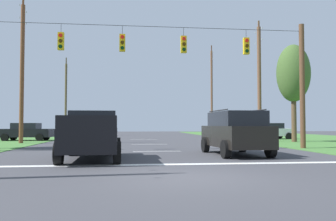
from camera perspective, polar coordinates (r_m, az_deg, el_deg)
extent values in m
plane|color=#3D3D42|center=(9.50, 2.80, -10.74)|extent=(120.00, 120.00, 0.00)
cube|color=white|center=(12.44, 0.54, -8.71)|extent=(14.83, 0.45, 0.01)
cube|color=white|center=(18.39, -1.78, -6.62)|extent=(2.50, 0.15, 0.01)
cube|color=white|center=(24.85, -3.03, -5.48)|extent=(2.50, 0.15, 0.01)
cube|color=white|center=(33.08, -3.91, -4.68)|extent=(2.50, 0.15, 0.01)
cylinder|color=brown|center=(21.93, 20.93, 3.72)|extent=(0.30, 0.30, 7.26)
cylinder|color=black|center=(20.15, -2.51, 13.44)|extent=(17.46, 0.02, 0.02)
cylinder|color=black|center=(20.36, -16.94, 12.66)|extent=(0.02, 0.02, 0.49)
cube|color=yellow|center=(20.19, -16.96, 10.68)|extent=(0.32, 0.24, 0.95)
cylinder|color=red|center=(20.12, -17.03, 11.59)|extent=(0.20, 0.04, 0.20)
cylinder|color=#352203|center=(20.05, -17.04, 10.76)|extent=(0.20, 0.04, 0.20)
cylinder|color=black|center=(19.99, -17.05, 9.92)|extent=(0.20, 0.04, 0.20)
cylinder|color=black|center=(20.04, -7.40, 12.82)|extent=(0.02, 0.02, 0.49)
cube|color=yellow|center=(19.87, -7.41, 10.82)|extent=(0.32, 0.24, 0.95)
cylinder|color=red|center=(19.80, -7.41, 11.74)|extent=(0.20, 0.04, 0.20)
cylinder|color=#352203|center=(19.73, -7.42, 10.89)|extent=(0.20, 0.04, 0.20)
cylinder|color=black|center=(19.66, -7.42, 10.04)|extent=(0.20, 0.04, 0.20)
cylinder|color=black|center=(20.28, 2.54, 12.62)|extent=(0.02, 0.02, 0.49)
cube|color=yellow|center=(20.10, 2.55, 10.64)|extent=(0.32, 0.24, 0.95)
cylinder|color=red|center=(20.04, 2.61, 11.55)|extent=(0.20, 0.04, 0.20)
cylinder|color=#352203|center=(19.97, 2.61, 10.72)|extent=(0.20, 0.04, 0.20)
cylinder|color=black|center=(19.90, 2.61, 9.88)|extent=(0.20, 0.04, 0.20)
cylinder|color=black|center=(21.14, 12.54, 12.05)|extent=(0.02, 0.02, 0.49)
cube|color=yellow|center=(20.97, 12.55, 10.15)|extent=(0.32, 0.24, 0.95)
cylinder|color=red|center=(20.91, 12.68, 11.02)|extent=(0.20, 0.04, 0.20)
cylinder|color=#352203|center=(20.84, 12.68, 10.22)|extent=(0.20, 0.04, 0.20)
cylinder|color=black|center=(20.78, 12.69, 9.41)|extent=(0.20, 0.04, 0.20)
cube|color=black|center=(14.47, -12.20, -4.49)|extent=(2.15, 5.45, 0.85)
cube|color=black|center=(15.11, -12.00, -1.46)|extent=(1.90, 1.95, 0.70)
cube|color=black|center=(13.22, -16.67, -1.85)|extent=(0.16, 2.38, 0.45)
cube|color=black|center=(13.07, -8.48, -1.92)|extent=(0.16, 2.38, 0.45)
cube|color=black|center=(11.82, -13.09, -1.85)|extent=(1.96, 0.15, 0.45)
cylinder|color=black|center=(16.41, -15.25, -5.68)|extent=(0.30, 0.81, 0.80)
cylinder|color=black|center=(16.29, -8.22, -5.76)|extent=(0.30, 0.81, 0.80)
cylinder|color=black|center=(12.79, -17.31, -6.65)|extent=(0.30, 0.81, 0.80)
cylinder|color=black|center=(12.62, -8.25, -6.79)|extent=(0.30, 0.81, 0.80)
cube|color=black|center=(16.54, 10.78, -4.12)|extent=(2.14, 4.87, 0.95)
cube|color=black|center=(16.39, 10.94, -1.34)|extent=(1.92, 3.27, 0.65)
cylinder|color=black|center=(16.14, 8.09, -0.01)|extent=(0.16, 2.72, 0.05)
cylinder|color=black|center=(16.71, 13.67, -0.04)|extent=(0.16, 2.72, 0.05)
cylinder|color=black|center=(17.83, 6.06, -5.53)|extent=(0.29, 0.77, 0.76)
cylinder|color=black|center=(18.43, 11.96, -5.39)|extent=(0.29, 0.77, 0.76)
cylinder|color=black|center=(14.71, 9.34, -6.21)|extent=(0.29, 0.77, 0.76)
cylinder|color=black|center=(15.42, 16.28, -5.97)|extent=(0.29, 0.77, 0.76)
cube|color=silver|center=(34.50, 16.19, -3.39)|extent=(4.40, 2.06, 0.70)
cube|color=black|center=(34.49, 16.18, -2.39)|extent=(2.20, 1.75, 0.50)
cylinder|color=black|center=(35.95, 17.59, -3.88)|extent=(0.65, 0.26, 0.64)
cylinder|color=black|center=(34.37, 18.99, -3.94)|extent=(0.65, 0.26, 0.64)
cylinder|color=black|center=(34.73, 13.43, -3.99)|extent=(0.65, 0.26, 0.64)
cylinder|color=black|center=(33.08, 14.68, -4.06)|extent=(0.65, 0.26, 0.64)
cube|color=black|center=(32.42, -22.00, -3.39)|extent=(4.42, 2.11, 0.70)
cube|color=black|center=(32.41, -21.98, -2.33)|extent=(2.21, 1.77, 0.50)
cylinder|color=black|center=(32.09, -24.94, -3.98)|extent=(0.65, 0.27, 0.64)
cylinder|color=black|center=(33.76, -23.77, -3.91)|extent=(0.65, 0.27, 0.64)
cylinder|color=black|center=(31.12, -20.10, -4.12)|extent=(0.65, 0.27, 0.64)
cylinder|color=black|center=(32.84, -19.14, -4.02)|extent=(0.65, 0.27, 0.64)
cylinder|color=brown|center=(29.57, 14.58, 4.19)|extent=(0.31, 0.31, 9.37)
cube|color=brown|center=(30.35, 14.49, 12.25)|extent=(0.12, 0.12, 1.81)
cylinder|color=#B2B7BC|center=(31.03, 14.00, 12.15)|extent=(0.08, 0.08, 0.12)
cylinder|color=#B2B7BC|center=(29.72, 15.00, 12.81)|extent=(0.08, 0.08, 0.12)
cube|color=brown|center=(30.13, 14.51, 10.60)|extent=(0.12, 0.12, 1.83)
cylinder|color=#B2B7BC|center=(30.83, 14.01, 10.53)|extent=(0.08, 0.08, 0.12)
cylinder|color=#B2B7BC|center=(29.50, 15.03, 11.12)|extent=(0.08, 0.08, 0.12)
cylinder|color=brown|center=(45.22, 7.09, 2.84)|extent=(0.26, 0.26, 10.82)
cube|color=brown|center=(45.94, 7.06, 9.07)|extent=(0.12, 0.12, 2.24)
cylinder|color=#B2B7BC|center=(46.82, 6.80, 9.00)|extent=(0.08, 0.08, 0.12)
cylinder|color=#B2B7BC|center=(45.11, 7.33, 9.44)|extent=(0.08, 0.08, 0.12)
cube|color=brown|center=(45.77, 7.06, 7.97)|extent=(0.12, 0.12, 1.92)
cylinder|color=#B2B7BC|center=(46.53, 6.84, 7.95)|extent=(0.08, 0.08, 0.12)
cylinder|color=#B2B7BC|center=(45.06, 7.30, 8.29)|extent=(0.08, 0.08, 0.12)
cylinder|color=brown|center=(28.25, -22.58, 5.54)|extent=(0.30, 0.30, 10.30)
cube|color=brown|center=(29.26, -22.43, 14.80)|extent=(0.12, 0.12, 2.08)
cylinder|color=#B2B7BC|center=(30.06, -21.98, 14.57)|extent=(0.08, 0.08, 0.12)
cylinder|color=#B2B7BC|center=(28.54, -22.90, 15.50)|extent=(0.08, 0.08, 0.12)
cube|color=brown|center=(29.01, -22.46, 13.10)|extent=(0.12, 0.12, 1.98)
cylinder|color=#B2B7BC|center=(29.78, -22.03, 12.93)|extent=(0.08, 0.08, 0.12)
cylinder|color=#B2B7BC|center=(28.31, -22.91, 13.74)|extent=(0.08, 0.08, 0.12)
cylinder|color=brown|center=(44.72, -16.23, 1.68)|extent=(0.26, 0.26, 8.82)
cube|color=brown|center=(45.17, -16.17, 6.77)|extent=(0.12, 0.12, 2.34)
cylinder|color=#B2B7BC|center=(46.10, -15.98, 6.73)|extent=(0.08, 0.08, 0.12)
cylinder|color=#B2B7BC|center=(44.28, -16.38, 7.11)|extent=(0.08, 0.08, 0.12)
cylinder|color=brown|center=(29.46, 19.73, -0.77)|extent=(0.39, 0.39, 4.21)
ellipsoid|color=#405D2A|center=(29.73, 19.64, 5.72)|extent=(2.61, 2.61, 4.56)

